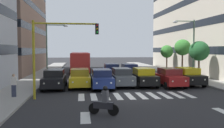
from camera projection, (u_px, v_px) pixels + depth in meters
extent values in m
plane|color=#262628|center=(135.00, 96.00, 18.58)|extent=(180.00, 180.00, 0.00)
cube|color=gray|center=(7.00, 98.00, 17.42)|extent=(3.06, 90.00, 0.15)
cube|color=black|center=(206.00, 50.00, 37.73)|extent=(8.55, 27.76, 0.90)
cube|color=black|center=(207.00, 28.00, 37.53)|extent=(8.55, 27.76, 0.90)
cube|color=black|center=(207.00, 5.00, 37.33)|extent=(8.55, 27.76, 0.90)
cube|color=black|center=(8.00, 51.00, 37.61)|extent=(8.55, 20.43, 0.90)
cube|color=black|center=(8.00, 30.00, 37.42)|extent=(8.55, 20.43, 0.90)
cube|color=black|center=(7.00, 8.00, 37.23)|extent=(8.55, 20.43, 0.90)
cube|color=silver|center=(187.00, 94.00, 19.09)|extent=(0.45, 2.80, 0.01)
cube|color=silver|center=(175.00, 95.00, 18.97)|extent=(0.45, 2.80, 0.01)
cube|color=silver|center=(164.00, 95.00, 18.86)|extent=(0.45, 2.80, 0.01)
cube|color=silver|center=(153.00, 95.00, 18.75)|extent=(0.45, 2.80, 0.01)
cube|color=silver|center=(141.00, 96.00, 18.64)|extent=(0.45, 2.80, 0.01)
cube|color=silver|center=(130.00, 96.00, 18.52)|extent=(0.45, 2.80, 0.01)
cube|color=silver|center=(118.00, 96.00, 18.41)|extent=(0.45, 2.80, 0.01)
cube|color=silver|center=(106.00, 96.00, 18.30)|extent=(0.45, 2.80, 0.01)
cube|color=silver|center=(94.00, 97.00, 18.19)|extent=(0.45, 2.80, 0.01)
cube|color=silver|center=(81.00, 97.00, 18.07)|extent=(0.45, 2.80, 0.01)
cube|color=silver|center=(85.00, 117.00, 12.65)|extent=(0.50, 2.20, 0.01)
cube|color=black|center=(188.00, 78.00, 23.96)|extent=(1.80, 4.40, 0.80)
cube|color=yellow|center=(187.00, 71.00, 24.12)|extent=(1.58, 2.46, 0.60)
cylinder|color=black|center=(204.00, 84.00, 22.66)|extent=(0.22, 0.64, 0.64)
cylinder|color=black|center=(185.00, 84.00, 22.44)|extent=(0.22, 0.64, 0.64)
cylinder|color=black|center=(190.00, 80.00, 25.54)|extent=(0.22, 0.64, 0.64)
cylinder|color=black|center=(174.00, 80.00, 25.31)|extent=(0.22, 0.64, 0.64)
sphere|color=white|center=(205.00, 80.00, 21.90)|extent=(0.18, 0.18, 0.18)
sphere|color=white|center=(192.00, 80.00, 21.76)|extent=(0.18, 0.18, 0.18)
cube|color=maroon|center=(170.00, 79.00, 23.07)|extent=(1.80, 4.40, 0.80)
cube|color=maroon|center=(169.00, 71.00, 23.22)|extent=(1.58, 2.46, 0.60)
cylinder|color=black|center=(186.00, 85.00, 21.76)|extent=(0.22, 0.64, 0.64)
cylinder|color=black|center=(166.00, 86.00, 21.54)|extent=(0.22, 0.64, 0.64)
cylinder|color=black|center=(173.00, 81.00, 24.64)|extent=(0.22, 0.64, 0.64)
cylinder|color=black|center=(156.00, 81.00, 24.42)|extent=(0.22, 0.64, 0.64)
sphere|color=white|center=(186.00, 81.00, 21.00)|extent=(0.18, 0.18, 0.18)
sphere|color=white|center=(173.00, 81.00, 20.86)|extent=(0.18, 0.18, 0.18)
cube|color=black|center=(144.00, 79.00, 23.35)|extent=(1.80, 4.40, 0.80)
cube|color=yellow|center=(143.00, 71.00, 23.51)|extent=(1.58, 2.46, 0.60)
cylinder|color=black|center=(158.00, 85.00, 22.05)|extent=(0.22, 0.64, 0.64)
cylinder|color=black|center=(138.00, 85.00, 21.83)|extent=(0.22, 0.64, 0.64)
cylinder|color=black|center=(149.00, 81.00, 24.93)|extent=(0.22, 0.64, 0.64)
cylinder|color=black|center=(131.00, 81.00, 24.70)|extent=(0.22, 0.64, 0.64)
sphere|color=white|center=(157.00, 81.00, 21.29)|extent=(0.18, 0.18, 0.18)
sphere|color=white|center=(144.00, 81.00, 21.15)|extent=(0.18, 0.18, 0.18)
cube|color=#474C51|center=(122.00, 79.00, 23.29)|extent=(1.80, 4.40, 0.80)
cube|color=#343639|center=(122.00, 71.00, 23.45)|extent=(1.58, 2.46, 0.60)
cylinder|color=black|center=(134.00, 85.00, 21.99)|extent=(0.22, 0.64, 0.64)
cylinder|color=black|center=(115.00, 85.00, 21.77)|extent=(0.22, 0.64, 0.64)
cylinder|color=black|center=(128.00, 81.00, 24.87)|extent=(0.22, 0.64, 0.64)
cylinder|color=black|center=(111.00, 81.00, 24.64)|extent=(0.22, 0.64, 0.64)
sphere|color=white|center=(133.00, 81.00, 21.23)|extent=(0.18, 0.18, 0.18)
sphere|color=white|center=(119.00, 81.00, 21.09)|extent=(0.18, 0.18, 0.18)
cube|color=navy|center=(102.00, 81.00, 21.90)|extent=(1.80, 4.40, 0.80)
cube|color=#1D2547|center=(101.00, 73.00, 22.06)|extent=(1.58, 2.46, 0.60)
cylinder|color=black|center=(114.00, 87.00, 20.60)|extent=(0.22, 0.64, 0.64)
cylinder|color=black|center=(92.00, 88.00, 20.38)|extent=(0.22, 0.64, 0.64)
cylinder|color=black|center=(110.00, 83.00, 23.48)|extent=(0.22, 0.64, 0.64)
cylinder|color=black|center=(91.00, 83.00, 23.25)|extent=(0.22, 0.64, 0.64)
sphere|color=white|center=(111.00, 83.00, 19.84)|extent=(0.18, 0.18, 0.18)
sphere|color=white|center=(97.00, 83.00, 19.70)|extent=(0.18, 0.18, 0.18)
cube|color=gold|center=(80.00, 80.00, 22.47)|extent=(1.80, 4.40, 0.80)
cube|color=olive|center=(80.00, 72.00, 22.63)|extent=(1.58, 2.46, 0.60)
cylinder|color=black|center=(90.00, 86.00, 21.17)|extent=(0.22, 0.64, 0.64)
cylinder|color=black|center=(69.00, 87.00, 20.95)|extent=(0.22, 0.64, 0.64)
cylinder|color=black|center=(89.00, 82.00, 24.05)|extent=(0.22, 0.64, 0.64)
cylinder|color=black|center=(71.00, 82.00, 23.82)|extent=(0.22, 0.64, 0.64)
sphere|color=white|center=(87.00, 82.00, 20.41)|extent=(0.18, 0.18, 0.18)
sphere|color=white|center=(73.00, 82.00, 20.27)|extent=(0.18, 0.18, 0.18)
cube|color=black|center=(54.00, 81.00, 21.74)|extent=(1.80, 4.40, 0.80)
cube|color=black|center=(54.00, 73.00, 21.90)|extent=(1.58, 2.46, 0.60)
cylinder|color=black|center=(64.00, 88.00, 20.44)|extent=(0.22, 0.64, 0.64)
cylinder|color=black|center=(41.00, 88.00, 20.22)|extent=(0.22, 0.64, 0.64)
cylinder|color=black|center=(66.00, 83.00, 23.32)|extent=(0.22, 0.64, 0.64)
cylinder|color=black|center=(46.00, 83.00, 23.09)|extent=(0.22, 0.64, 0.64)
sphere|color=white|center=(59.00, 83.00, 19.68)|extent=(0.18, 0.18, 0.18)
sphere|color=white|center=(44.00, 83.00, 19.54)|extent=(0.18, 0.18, 0.18)
cube|color=navy|center=(130.00, 72.00, 30.04)|extent=(1.80, 4.40, 0.80)
cube|color=#1D2547|center=(129.00, 66.00, 30.20)|extent=(1.58, 2.46, 0.60)
cylinder|color=black|center=(140.00, 77.00, 28.74)|extent=(0.22, 0.64, 0.64)
cylinder|color=black|center=(124.00, 77.00, 28.52)|extent=(0.22, 0.64, 0.64)
cylinder|color=black|center=(134.00, 74.00, 31.62)|extent=(0.22, 0.64, 0.64)
cylinder|color=black|center=(120.00, 74.00, 31.39)|extent=(0.22, 0.64, 0.64)
sphere|color=white|center=(138.00, 73.00, 27.98)|extent=(0.18, 0.18, 0.18)
sphere|color=white|center=(128.00, 73.00, 27.84)|extent=(0.18, 0.18, 0.18)
cube|color=navy|center=(112.00, 72.00, 30.46)|extent=(1.80, 4.40, 0.80)
cube|color=#1D2547|center=(111.00, 66.00, 30.62)|extent=(1.58, 2.46, 0.60)
cylinder|color=black|center=(121.00, 76.00, 29.16)|extent=(0.22, 0.64, 0.64)
cylinder|color=black|center=(105.00, 76.00, 28.93)|extent=(0.22, 0.64, 0.64)
cylinder|color=black|center=(117.00, 74.00, 32.03)|extent=(0.22, 0.64, 0.64)
cylinder|color=black|center=(103.00, 74.00, 31.81)|extent=(0.22, 0.64, 0.64)
sphere|color=white|center=(119.00, 73.00, 28.40)|extent=(0.18, 0.18, 0.18)
sphere|color=white|center=(109.00, 73.00, 28.25)|extent=(0.18, 0.18, 0.18)
cube|color=red|center=(80.00, 61.00, 36.17)|extent=(2.50, 10.50, 2.50)
cube|color=black|center=(80.00, 58.00, 36.14)|extent=(2.52, 9.87, 0.80)
cylinder|color=black|center=(90.00, 72.00, 32.76)|extent=(0.28, 1.00, 1.00)
cylinder|color=black|center=(71.00, 72.00, 32.45)|extent=(0.28, 1.00, 1.00)
cylinder|color=black|center=(88.00, 68.00, 39.52)|extent=(0.28, 1.00, 1.00)
cylinder|color=black|center=(72.00, 68.00, 39.21)|extent=(0.28, 1.00, 1.00)
cylinder|color=black|center=(94.00, 108.00, 13.33)|extent=(0.58, 0.35, 0.60)
cylinder|color=black|center=(113.00, 110.00, 12.98)|extent=(0.58, 0.35, 0.60)
cube|color=#232328|center=(104.00, 105.00, 13.14)|extent=(1.10, 0.69, 0.36)
cube|color=#4C4C51|center=(105.00, 96.00, 13.08)|extent=(0.41, 0.45, 0.64)
sphere|color=black|center=(105.00, 88.00, 13.06)|extent=(0.26, 0.26, 0.26)
cylinder|color=#AD991E|center=(34.00, 60.00, 17.16)|extent=(0.18, 0.18, 5.50)
cylinder|color=#AD991E|center=(66.00, 24.00, 17.29)|extent=(4.41, 0.12, 0.12)
cube|color=black|center=(97.00, 29.00, 17.59)|extent=(0.24, 0.28, 0.76)
sphere|color=red|center=(97.00, 25.00, 17.42)|extent=(0.14, 0.14, 0.14)
sphere|color=orange|center=(97.00, 29.00, 17.44)|extent=(0.14, 0.14, 0.14)
sphere|color=green|center=(97.00, 32.00, 17.45)|extent=(0.14, 0.14, 0.14)
cylinder|color=#4C6B56|center=(194.00, 50.00, 27.25)|extent=(0.16, 0.16, 6.58)
cylinder|color=#4C6B56|center=(185.00, 21.00, 26.93)|extent=(2.16, 0.10, 0.10)
ellipsoid|color=#B7BCC1|center=(175.00, 22.00, 26.80)|extent=(0.56, 0.28, 0.20)
cylinder|color=#4C6B56|center=(47.00, 50.00, 31.07)|extent=(0.16, 0.16, 6.55)
cylinder|color=#4C6B56|center=(56.00, 25.00, 31.03)|extent=(2.36, 0.10, 0.10)
ellipsoid|color=#B7BCC1|center=(66.00, 26.00, 31.18)|extent=(0.56, 0.28, 0.20)
cylinder|color=#513823|center=(199.00, 68.00, 27.57)|extent=(0.20, 0.20, 2.50)
sphere|color=#235B2D|center=(199.00, 51.00, 27.46)|extent=(2.22, 2.22, 2.22)
cylinder|color=#513823|center=(182.00, 63.00, 33.19)|extent=(0.20, 0.20, 2.96)
sphere|color=#387F33|center=(183.00, 47.00, 33.06)|extent=(2.16, 2.16, 2.16)
cylinder|color=#513823|center=(167.00, 63.00, 38.97)|extent=(0.20, 0.20, 2.42)
sphere|color=#387F33|center=(167.00, 51.00, 38.86)|extent=(1.99, 1.99, 1.99)
cube|color=#2D3347|center=(14.00, 91.00, 17.39)|extent=(0.28, 0.20, 0.84)
cube|color=silver|center=(14.00, 81.00, 17.35)|extent=(0.36, 0.24, 0.56)
sphere|color=tan|center=(14.00, 75.00, 17.33)|extent=(0.22, 0.22, 0.22)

